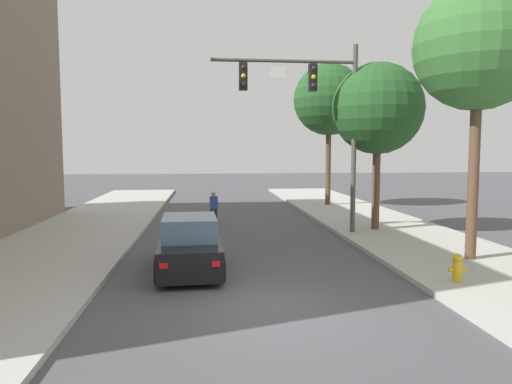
% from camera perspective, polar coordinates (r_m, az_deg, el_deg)
% --- Properties ---
extents(ground_plane, '(120.00, 120.00, 0.00)m').
position_cam_1_polar(ground_plane, '(10.56, 1.52, -14.11)').
color(ground_plane, '#4C4C51').
extents(traffic_signal_mast, '(5.83, 0.38, 7.50)m').
position_cam_1_polar(traffic_signal_mast, '(19.00, 7.21, 10.60)').
color(traffic_signal_mast, '#514C47').
rests_on(traffic_signal_mast, sidewalk_right).
extents(car_lead_black, '(1.95, 4.30, 1.60)m').
position_cam_1_polar(car_lead_black, '(13.72, -8.07, -6.52)').
color(car_lead_black, black).
rests_on(car_lead_black, ground).
extents(pedestrian_crossing_road, '(0.36, 0.22, 1.64)m').
position_cam_1_polar(pedestrian_crossing_road, '(21.13, -5.17, -1.88)').
color(pedestrian_crossing_road, '#232847').
rests_on(pedestrian_crossing_road, ground).
extents(fire_hydrant, '(0.48, 0.24, 0.72)m').
position_cam_1_polar(fire_hydrant, '(13.06, 23.32, -8.46)').
color(fire_hydrant, gold).
rests_on(fire_hydrant, sidewalk_right).
extents(street_tree_nearest, '(3.81, 3.81, 8.32)m').
position_cam_1_polar(street_tree_nearest, '(15.93, 25.49, 15.66)').
color(street_tree_nearest, brown).
rests_on(street_tree_nearest, sidewalk_right).
extents(street_tree_second, '(3.78, 3.78, 6.93)m').
position_cam_1_polar(street_tree_second, '(20.31, 14.61, 9.75)').
color(street_tree_second, brown).
rests_on(street_tree_second, sidewalk_right).
extents(street_tree_third, '(4.30, 4.30, 8.52)m').
position_cam_1_polar(street_tree_third, '(29.09, 8.89, 11.02)').
color(street_tree_third, brown).
rests_on(street_tree_third, sidewalk_right).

